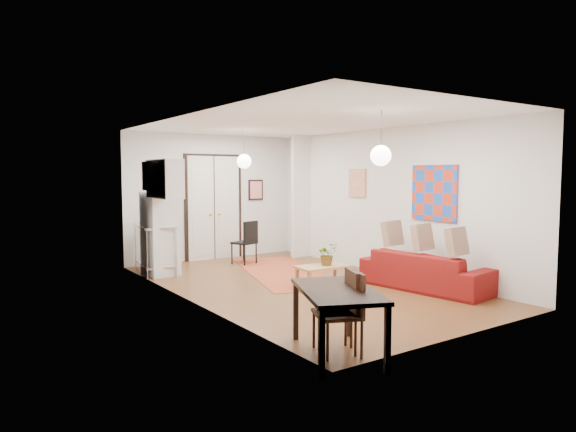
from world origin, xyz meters
TOP-DOWN VIEW (x-y plane):
  - floor at (0.00, 0.00)m, footprint 7.00×7.00m
  - ceiling at (0.00, 0.00)m, footprint 4.20×7.00m
  - wall_back at (0.00, 3.50)m, footprint 4.20×0.02m
  - wall_front at (0.00, -3.50)m, footprint 4.20×0.02m
  - wall_left at (-2.10, 0.00)m, footprint 0.02×7.00m
  - wall_right at (2.10, 0.00)m, footprint 0.02×7.00m
  - double_doors at (0.00, 3.46)m, footprint 1.44×0.06m
  - stub_partition at (1.85, 2.55)m, footprint 0.50×0.10m
  - wall_cabinet at (-1.92, 1.50)m, footprint 0.35×1.00m
  - painting_popart at (2.08, -1.25)m, footprint 0.05×1.00m
  - painting_abstract at (2.08, 0.80)m, footprint 0.05×0.50m
  - poster_back at (1.15, 3.47)m, footprint 0.40×0.03m
  - print_left at (-2.07, 2.00)m, footprint 0.03×0.44m
  - pendant_back at (0.00, 2.00)m, footprint 0.30×0.30m
  - pendant_front at (0.00, -2.00)m, footprint 0.30×0.30m
  - kilim_rug at (0.42, 1.20)m, footprint 2.39×3.91m
  - sofa at (1.59, -1.51)m, footprint 1.18×2.35m
  - coffee_table at (0.17, -0.45)m, footprint 0.93×0.56m
  - potted_plant at (0.27, -0.45)m, footprint 0.37×0.33m
  - kitchen_counter at (-1.75, 2.56)m, footprint 0.81×1.35m
  - bowl at (-1.75, 2.26)m, footprint 0.28×0.28m
  - soap_bottle at (-1.75, 2.81)m, footprint 0.11×0.11m
  - fridge at (-1.75, 2.25)m, footprint 0.65×0.65m
  - dining_table at (-1.75, -3.15)m, footprint 1.23×1.53m
  - dining_chair_near at (-1.71, -2.96)m, footprint 0.57×0.68m
  - dining_chair_far at (-1.71, -3.06)m, footprint 0.57×0.68m
  - black_side_chair at (0.24, 2.56)m, footprint 0.55×0.56m

SIDE VIEW (x-z plane):
  - floor at x=0.00m, z-range 0.00..0.00m
  - kilim_rug at x=0.42m, z-range 0.00..0.01m
  - sofa at x=1.59m, z-range 0.00..0.66m
  - coffee_table at x=0.17m, z-range 0.15..0.54m
  - dining_chair_near at x=-1.71m, z-range 0.07..0.99m
  - dining_chair_far at x=-1.71m, z-range 0.07..0.99m
  - black_side_chair at x=0.24m, z-range 0.08..1.04m
  - potted_plant at x=0.27m, z-range 0.40..0.79m
  - kitchen_counter at x=-1.75m, z-range 0.15..1.13m
  - dining_table at x=-1.75m, z-range 0.29..1.03m
  - fridge at x=-1.75m, z-range 0.00..1.65m
  - bowl at x=-1.75m, z-range 0.97..1.03m
  - soap_bottle at x=-1.75m, z-range 0.97..1.18m
  - double_doors at x=0.00m, z-range -0.05..2.45m
  - wall_back at x=0.00m, z-range 0.00..2.90m
  - wall_front at x=0.00m, z-range 0.00..2.90m
  - wall_left at x=-2.10m, z-range 0.00..2.90m
  - wall_right at x=2.10m, z-range 0.00..2.90m
  - stub_partition at x=1.85m, z-range 0.00..2.90m
  - poster_back at x=1.15m, z-range 1.35..1.85m
  - painting_popart at x=2.08m, z-range 1.15..2.15m
  - painting_abstract at x=2.08m, z-range 1.50..2.10m
  - wall_cabinet at x=-1.92m, z-range 1.55..2.25m
  - print_left at x=-2.07m, z-range 1.68..2.22m
  - pendant_back at x=0.00m, z-range 1.85..2.65m
  - pendant_front at x=0.00m, z-range 1.85..2.65m
  - ceiling at x=0.00m, z-range 2.89..2.91m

